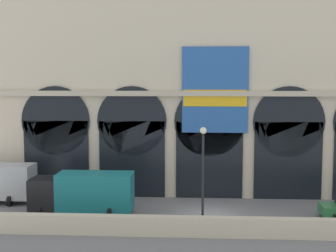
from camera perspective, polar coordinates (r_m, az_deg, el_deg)
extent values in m
plane|color=slate|center=(34.41, 5.39, -10.99)|extent=(200.00, 200.00, 0.00)
cube|color=beige|center=(29.67, 5.73, -12.44)|extent=(90.00, 0.70, 1.27)
cube|color=beige|center=(40.64, 5.12, 3.95)|extent=(40.40, 5.30, 17.31)
cube|color=black|center=(40.24, -13.76, -3.95)|extent=(5.57, 0.20, 6.49)
cylinder|color=black|center=(39.84, -13.87, 0.66)|extent=(5.86, 0.20, 5.86)
cube|color=black|center=(38.83, -4.51, -4.15)|extent=(5.57, 0.20, 6.49)
cylinder|color=black|center=(38.42, -4.54, 0.63)|extent=(5.86, 0.20, 5.86)
cube|color=black|center=(38.49, 5.17, -4.24)|extent=(5.57, 0.20, 6.49)
cylinder|color=black|center=(38.07, 5.22, 0.58)|extent=(5.86, 0.20, 5.86)
cube|color=black|center=(39.24, 14.75, -4.21)|extent=(5.57, 0.20, 6.49)
cylinder|color=black|center=(38.83, 14.87, 0.51)|extent=(5.86, 0.20, 5.86)
cube|color=#2659A5|center=(37.83, 5.91, 4.50)|extent=(5.45, 0.12, 7.07)
cube|color=yellow|center=(37.77, 5.91, 3.49)|extent=(5.24, 0.04, 1.37)
cube|color=#C0B49A|center=(37.84, 5.25, 4.06)|extent=(40.40, 0.50, 0.44)
cylinder|color=black|center=(38.50, -19.15, -8.83)|extent=(0.28, 0.84, 0.84)
cylinder|color=black|center=(40.36, -18.02, -8.13)|extent=(0.28, 0.84, 0.84)
cube|color=black|center=(35.27, -15.08, -8.11)|extent=(2.00, 2.30, 2.30)
cube|color=#19727A|center=(34.24, -9.07, -8.05)|extent=(5.50, 2.30, 2.70)
cylinder|color=black|center=(34.64, -15.74, -10.34)|extent=(0.28, 0.84, 0.84)
cylinder|color=black|center=(36.53, -14.67, -9.48)|extent=(0.28, 0.84, 0.84)
cylinder|color=black|center=(33.36, -7.28, -10.79)|extent=(0.28, 0.84, 0.84)
cylinder|color=black|center=(35.32, -6.66, -9.86)|extent=(0.28, 0.84, 0.84)
cylinder|color=black|center=(34.53, 20.09, -10.73)|extent=(0.28, 0.60, 0.60)
cylinder|color=black|center=(36.02, 19.35, -10.03)|extent=(0.28, 0.60, 0.60)
cylinder|color=black|center=(29.73, 4.38, -7.16)|extent=(0.16, 0.16, 6.50)
sphere|color=#F2EDCC|center=(29.17, 4.43, -0.58)|extent=(0.44, 0.44, 0.44)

